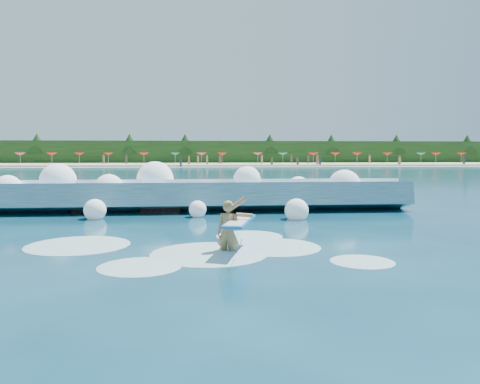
# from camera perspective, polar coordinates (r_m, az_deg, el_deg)

# --- Properties ---
(ground) EXTENTS (200.00, 200.00, 0.00)m
(ground) POSITION_cam_1_polar(r_m,az_deg,el_deg) (12.80, -5.93, -6.16)
(ground) COLOR #082D42
(ground) RESTS_ON ground
(beach) EXTENTS (140.00, 20.00, 0.40)m
(beach) POSITION_cam_1_polar(r_m,az_deg,el_deg) (90.59, -5.27, 3.35)
(beach) COLOR tan
(beach) RESTS_ON ground
(wet_band) EXTENTS (140.00, 5.00, 0.08)m
(wet_band) POSITION_cam_1_polar(r_m,az_deg,el_deg) (79.60, -5.29, 3.04)
(wet_band) COLOR silver
(wet_band) RESTS_ON ground
(treeline) EXTENTS (140.00, 4.00, 5.00)m
(treeline) POSITION_cam_1_polar(r_m,az_deg,el_deg) (100.57, -5.27, 4.80)
(treeline) COLOR black
(treeline) RESTS_ON ground
(breaking_wave) EXTENTS (18.79, 2.89, 1.62)m
(breaking_wave) POSITION_cam_1_polar(r_m,az_deg,el_deg) (20.05, -6.59, -0.57)
(breaking_wave) COLOR #346C83
(breaking_wave) RESTS_ON ground
(rock_cluster) EXTENTS (8.12, 3.04, 1.24)m
(rock_cluster) POSITION_cam_1_polar(r_m,az_deg,el_deg) (20.54, -10.29, -0.97)
(rock_cluster) COLOR black
(rock_cluster) RESTS_ON ground
(surfer_with_board) EXTENTS (1.12, 2.79, 1.55)m
(surfer_with_board) POSITION_cam_1_polar(r_m,az_deg,el_deg) (11.31, -1.13, -4.64)
(surfer_with_board) COLOR olive
(surfer_with_board) RESTS_ON ground
(wave_spray) EXTENTS (15.19, 5.07, 2.19)m
(wave_spray) POSITION_cam_1_polar(r_m,az_deg,el_deg) (19.91, -7.84, 0.76)
(wave_spray) COLOR white
(wave_spray) RESTS_ON ground
(surf_foam) EXTENTS (8.90, 5.34, 0.14)m
(surf_foam) POSITION_cam_1_polar(r_m,az_deg,el_deg) (11.94, -6.07, -6.95)
(surf_foam) COLOR silver
(surf_foam) RESTS_ON ground
(beach_umbrellas) EXTENTS (114.23, 6.31, 0.50)m
(beach_umbrellas) POSITION_cam_1_polar(r_m,az_deg,el_deg) (92.09, -5.14, 4.65)
(beach_umbrellas) COLOR #C83B65
(beach_umbrellas) RESTS_ON ground
(beachgoers) EXTENTS (98.60, 13.13, 1.92)m
(beachgoers) POSITION_cam_1_polar(r_m,az_deg,el_deg) (86.29, -2.83, 3.84)
(beachgoers) COLOR #3F332D
(beachgoers) RESTS_ON ground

